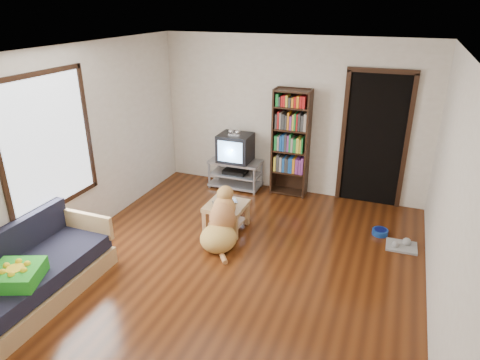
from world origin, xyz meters
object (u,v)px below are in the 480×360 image
(laptop, at_px, (225,204))
(dog_bowl, at_px, (380,232))
(green_cushion, at_px, (17,275))
(sofa, at_px, (34,276))
(tv_stand, at_px, (235,173))
(grey_rag, at_px, (401,246))
(bookshelf, at_px, (291,138))
(coffee_table, at_px, (226,211))
(crt_tv, at_px, (236,147))
(dog, at_px, (221,224))

(laptop, height_order, dog_bowl, laptop)
(green_cushion, xyz_separation_m, sofa, (-0.12, 0.29, -0.24))
(tv_stand, relative_size, sofa, 0.50)
(green_cushion, height_order, grey_rag, green_cushion)
(green_cushion, distance_m, bookshelf, 4.43)
(tv_stand, bearing_deg, coffee_table, -73.30)
(laptop, xyz_separation_m, tv_stand, (-0.44, 1.48, -0.14))
(laptop, height_order, tv_stand, tv_stand)
(green_cushion, bearing_deg, laptop, 40.06)
(tv_stand, relative_size, coffee_table, 1.64)
(bookshelf, bearing_deg, crt_tv, -175.68)
(dog_bowl, relative_size, grey_rag, 0.55)
(dog, bearing_deg, tv_stand, 105.91)
(laptop, bearing_deg, bookshelf, 37.37)
(green_cushion, relative_size, bookshelf, 0.26)
(crt_tv, relative_size, coffee_table, 1.05)
(coffee_table, bearing_deg, grey_rag, 8.94)
(tv_stand, relative_size, bookshelf, 0.50)
(laptop, bearing_deg, dog_bowl, -17.23)
(crt_tv, distance_m, coffee_table, 1.61)
(bookshelf, height_order, sofa, bookshelf)
(green_cushion, xyz_separation_m, tv_stand, (0.85, 3.92, -0.23))
(green_cushion, distance_m, dog, 2.50)
(tv_stand, relative_size, crt_tv, 1.55)
(dog, bearing_deg, dog_bowl, 26.78)
(green_cushion, bearing_deg, coffee_table, 40.35)
(crt_tv, bearing_deg, grey_rag, -21.07)
(laptop, xyz_separation_m, bookshelf, (0.51, 1.58, 0.59))
(grey_rag, relative_size, bookshelf, 0.22)
(green_cushion, xyz_separation_m, laptop, (1.29, 2.44, -0.08))
(laptop, bearing_deg, green_cushion, -152.36)
(green_cushion, distance_m, tv_stand, 4.02)
(laptop, bearing_deg, tv_stand, 71.80)
(green_cushion, bearing_deg, grey_rag, 15.49)
(laptop, xyz_separation_m, coffee_table, (-0.00, 0.03, -0.13))
(laptop, bearing_deg, grey_rag, -24.95)
(coffee_table, bearing_deg, tv_stand, 106.70)
(bookshelf, distance_m, sofa, 4.26)
(dog_bowl, bearing_deg, laptop, -162.65)
(crt_tv, bearing_deg, dog_bowl, -18.39)
(dog, bearing_deg, grey_rag, 18.35)
(bookshelf, bearing_deg, sofa, -117.32)
(grey_rag, height_order, crt_tv, crt_tv)
(bookshelf, height_order, dog, bookshelf)
(green_cushion, xyz_separation_m, dog, (1.38, 2.08, -0.21))
(crt_tv, bearing_deg, tv_stand, -90.00)
(sofa, bearing_deg, dog, 50.00)
(tv_stand, height_order, dog, dog)
(green_cushion, bearing_deg, dog_bowl, 20.24)
(dog_bowl, relative_size, sofa, 0.12)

